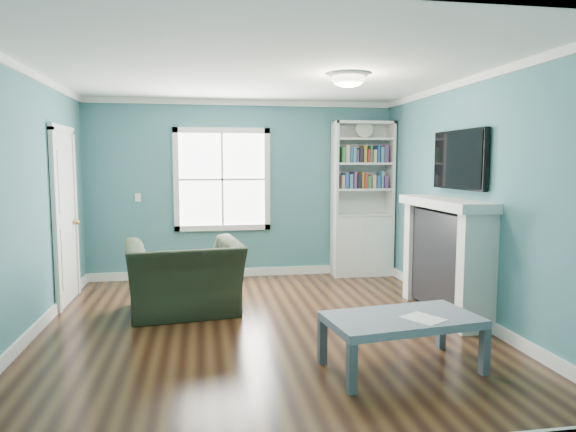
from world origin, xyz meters
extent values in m
plane|color=black|center=(0.00, 0.00, 0.00)|extent=(5.00, 5.00, 0.00)
plane|color=#387778|center=(0.00, 2.50, 1.30)|extent=(4.50, 0.00, 4.50)
plane|color=#387778|center=(0.00, -2.50, 1.30)|extent=(4.50, 0.00, 4.50)
plane|color=#387778|center=(-2.25, 0.00, 1.30)|extent=(0.00, 5.00, 5.00)
plane|color=#387778|center=(2.25, 0.00, 1.30)|extent=(0.00, 5.00, 5.00)
plane|color=white|center=(0.00, 0.00, 2.60)|extent=(5.00, 5.00, 0.00)
cube|color=white|center=(0.00, 2.48, 0.06)|extent=(4.50, 0.03, 0.12)
cube|color=white|center=(-2.23, 0.00, 0.06)|extent=(0.03, 5.00, 0.12)
cube|color=white|center=(2.23, 0.00, 0.06)|extent=(0.03, 5.00, 0.12)
cube|color=white|center=(0.00, 2.48, 2.56)|extent=(4.50, 0.04, 0.08)
cube|color=white|center=(-2.23, 0.00, 2.56)|extent=(0.04, 5.00, 0.08)
cube|color=white|center=(2.23, 0.00, 2.56)|extent=(0.04, 5.00, 0.08)
cube|color=white|center=(-0.30, 2.50, 1.45)|extent=(1.24, 0.01, 1.34)
cube|color=white|center=(-0.96, 2.48, 1.45)|extent=(0.08, 0.06, 1.50)
cube|color=white|center=(0.36, 2.48, 1.45)|extent=(0.08, 0.06, 1.50)
cube|color=white|center=(-0.30, 2.48, 0.74)|extent=(1.40, 0.06, 0.08)
cube|color=white|center=(-0.30, 2.48, 2.16)|extent=(1.40, 0.06, 0.08)
cube|color=white|center=(-0.30, 2.48, 1.45)|extent=(1.24, 0.03, 0.03)
cube|color=white|center=(-0.30, 2.48, 1.45)|extent=(0.03, 0.03, 1.34)
cube|color=silver|center=(1.77, 2.30, 0.45)|extent=(0.90, 0.35, 0.90)
cube|color=silver|center=(1.34, 2.30, 1.60)|extent=(0.04, 0.35, 1.40)
cube|color=silver|center=(2.20, 2.30, 1.60)|extent=(0.04, 0.35, 1.40)
cube|color=silver|center=(1.77, 2.46, 1.60)|extent=(0.90, 0.02, 1.40)
cube|color=silver|center=(1.77, 2.30, 2.28)|extent=(0.90, 0.35, 0.04)
cube|color=silver|center=(1.77, 2.30, 0.92)|extent=(0.84, 0.33, 0.03)
cube|color=silver|center=(1.77, 2.30, 1.30)|extent=(0.84, 0.33, 0.03)
cube|color=silver|center=(1.77, 2.30, 1.68)|extent=(0.84, 0.33, 0.03)
cube|color=silver|center=(1.77, 2.30, 2.04)|extent=(0.84, 0.33, 0.03)
cube|color=tan|center=(1.77, 2.28, 1.43)|extent=(0.70, 0.25, 0.22)
cube|color=#264C8C|center=(1.77, 2.28, 1.81)|extent=(0.70, 0.25, 0.22)
cylinder|color=beige|center=(1.77, 2.25, 2.19)|extent=(0.26, 0.06, 0.26)
cube|color=black|center=(2.09, 0.20, 0.60)|extent=(0.30, 1.20, 1.10)
cube|color=black|center=(2.07, 0.20, 0.40)|extent=(0.22, 0.65, 0.70)
cube|color=silver|center=(2.07, -0.47, 0.60)|extent=(0.36, 0.16, 1.20)
cube|color=silver|center=(2.07, 0.87, 0.60)|extent=(0.36, 0.16, 1.20)
cube|color=silver|center=(2.05, 0.20, 1.25)|extent=(0.44, 1.58, 0.10)
cube|color=black|center=(2.20, 0.20, 1.72)|extent=(0.06, 1.10, 0.65)
cube|color=silver|center=(-2.23, 1.40, 1.02)|extent=(0.04, 0.80, 2.05)
cube|color=white|center=(-2.22, 0.95, 1.02)|extent=(0.05, 0.08, 2.13)
cube|color=white|center=(-2.22, 1.85, 1.02)|extent=(0.05, 0.08, 2.13)
cube|color=white|center=(-2.22, 1.40, 2.09)|extent=(0.05, 0.98, 0.08)
sphere|color=#BF8C3F|center=(-2.17, 1.70, 0.95)|extent=(0.07, 0.07, 0.07)
ellipsoid|color=white|center=(0.90, 0.10, 2.54)|extent=(0.34, 0.34, 0.15)
cylinder|color=white|center=(0.90, 0.10, 2.58)|extent=(0.38, 0.38, 0.03)
cube|color=white|center=(-1.50, 2.48, 1.20)|extent=(0.08, 0.01, 0.12)
imported|color=#242D1C|center=(-0.81, 0.73, 0.54)|extent=(1.34, 0.96, 1.09)
cube|color=#434B51|center=(0.47, -1.57, 0.19)|extent=(0.08, 0.08, 0.38)
cube|color=#434B51|center=(1.62, -1.42, 0.19)|extent=(0.08, 0.08, 0.38)
cube|color=#434B51|center=(0.39, -0.98, 0.19)|extent=(0.08, 0.08, 0.38)
cube|color=#434B51|center=(1.54, -0.82, 0.19)|extent=(0.08, 0.08, 0.38)
cube|color=slate|center=(1.00, -1.20, 0.41)|extent=(1.30, 0.83, 0.07)
cube|color=white|center=(1.14, -1.30, 0.45)|extent=(0.37, 0.39, 0.00)
camera|label=1|loc=(-0.59, -5.07, 1.69)|focal=32.00mm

